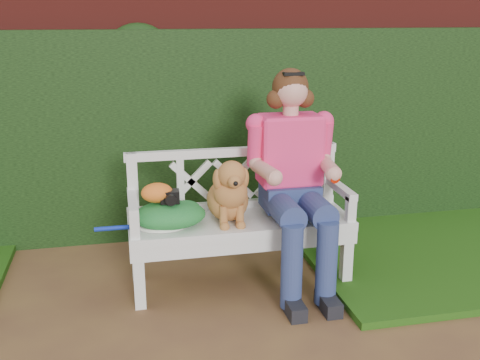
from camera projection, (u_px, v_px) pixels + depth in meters
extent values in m
plane|color=brown|center=(175.00, 344.00, 3.21)|extent=(60.00, 60.00, 0.00)
cube|color=maroon|center=(147.00, 103.00, 4.67)|extent=(10.00, 0.30, 2.20)
cube|color=#224717|center=(150.00, 138.00, 4.54)|extent=(10.00, 0.18, 1.70)
cube|color=#20470E|center=(460.00, 244.00, 4.53)|extent=(2.60, 2.00, 0.05)
cube|color=black|center=(170.00, 196.00, 3.62)|extent=(0.13, 0.10, 0.08)
ellipsoid|color=orange|center=(157.00, 193.00, 3.61)|extent=(0.22, 0.18, 0.13)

